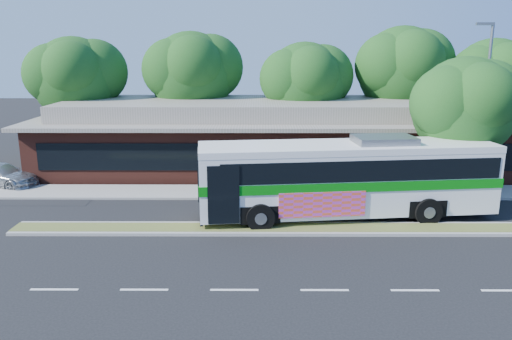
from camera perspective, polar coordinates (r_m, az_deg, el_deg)
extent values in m
plane|color=black|center=(21.70, 6.14, -7.42)|extent=(120.00, 120.00, 0.00)
cube|color=#495D27|center=(22.23, 5.99, -6.69)|extent=(26.00, 1.10, 0.15)
cube|color=gray|center=(27.72, 4.83, -2.53)|extent=(44.00, 2.60, 0.12)
cube|color=black|center=(34.90, -26.64, -0.65)|extent=(14.00, 12.00, 0.01)
cube|color=#522219|center=(33.77, 4.02, 3.13)|extent=(32.00, 10.00, 3.20)
cube|color=gray|center=(33.50, 4.07, 6.03)|extent=(33.20, 11.20, 0.24)
cube|color=gray|center=(33.42, 4.09, 7.10)|extent=(30.00, 8.00, 1.00)
cube|color=black|center=(28.84, 4.66, 1.48)|extent=(30.00, 0.06, 1.60)
cylinder|color=slate|center=(28.86, 24.56, 5.94)|extent=(0.16, 0.16, 9.00)
cube|color=slate|center=(28.53, 24.73, 14.94)|extent=(0.90, 0.18, 0.14)
cylinder|color=black|center=(37.83, -19.55, 4.13)|extent=(0.44, 0.44, 3.99)
sphere|color=#184015|center=(37.44, -20.01, 9.77)|extent=(5.80, 5.80, 5.80)
sphere|color=#184015|center=(37.40, -17.93, 10.64)|extent=(4.52, 4.52, 4.52)
cylinder|color=black|center=(36.89, -7.22, 4.75)|extent=(0.44, 0.44, 4.20)
sphere|color=#184015|center=(36.49, -7.41, 10.81)|extent=(6.00, 6.00, 6.00)
sphere|color=#184015|center=(36.76, -5.21, 11.64)|extent=(4.68, 4.68, 4.68)
cylinder|color=black|center=(35.76, 5.43, 4.17)|extent=(0.44, 0.44, 3.78)
sphere|color=#184015|center=(35.35, 5.56, 9.89)|extent=(5.60, 5.60, 5.60)
sphere|color=#184015|center=(35.87, 7.56, 10.61)|extent=(4.37, 4.37, 4.37)
cylinder|color=black|center=(37.96, 15.93, 4.74)|extent=(0.44, 0.44, 4.41)
sphere|color=#184015|center=(37.57, 16.34, 10.87)|extent=(6.20, 6.20, 6.20)
sphere|color=#184015|center=(38.40, 18.24, 11.53)|extent=(4.84, 4.84, 4.84)
cylinder|color=black|center=(39.13, 24.80, 3.85)|extent=(0.44, 0.44, 3.86)
sphere|color=#184015|center=(38.75, 25.35, 9.20)|extent=(5.80, 5.80, 5.80)
sphere|color=#184015|center=(39.68, 26.89, 9.79)|extent=(4.52, 4.52, 4.52)
cube|color=white|center=(23.64, 10.30, -0.81)|extent=(13.91, 4.42, 3.14)
cube|color=black|center=(23.59, 11.16, 0.70)|extent=(12.83, 4.36, 0.94)
cube|color=white|center=(23.32, 10.45, 2.61)|extent=(13.93, 4.45, 0.30)
cube|color=#05760D|center=(23.66, 10.29, -1.03)|extent=(13.98, 4.50, 0.43)
cube|color=black|center=(22.59, -6.58, -0.36)|extent=(0.36, 2.55, 1.95)
cube|color=black|center=(26.24, 24.89, 1.23)|extent=(0.34, 2.37, 1.26)
cube|color=#BB37AE|center=(22.10, 7.60, -3.94)|extent=(3.85, 0.49, 1.14)
cube|color=slate|center=(23.81, 14.43, 3.35)|extent=(2.92, 2.12, 0.34)
cylinder|color=black|center=(21.85, 0.50, -5.44)|extent=(1.29, 0.55, 1.25)
cylinder|color=black|center=(24.55, -0.28, -3.26)|extent=(1.29, 0.55, 1.25)
cylinder|color=black|center=(23.92, 19.03, -4.50)|extent=(1.29, 0.55, 1.25)
cylinder|color=black|center=(26.41, 16.44, -2.60)|extent=(1.29, 0.55, 1.25)
imported|color=#A2A5A8|center=(32.47, -27.13, -0.50)|extent=(4.90, 3.18, 1.32)
cylinder|color=black|center=(28.18, 22.08, 0.10)|extent=(0.44, 0.44, 3.30)
sphere|color=#184015|center=(27.66, 22.68, 6.56)|extent=(5.18, 5.18, 5.18)
sphere|color=#184015|center=(28.43, 24.66, 7.38)|extent=(4.04, 4.04, 4.04)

